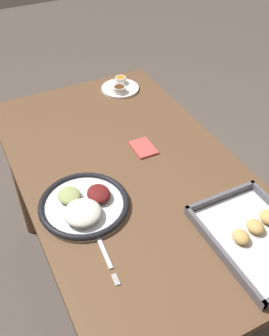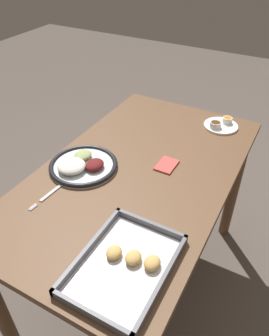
{
  "view_description": "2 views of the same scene",
  "coord_description": "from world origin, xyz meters",
  "px_view_note": "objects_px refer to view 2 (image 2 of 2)",
  "views": [
    {
      "loc": [
        0.9,
        -0.43,
        1.66
      ],
      "look_at": [
        0.03,
        0.0,
        0.8
      ],
      "focal_mm": 42.0,
      "sensor_mm": 36.0,
      "label": 1
    },
    {
      "loc": [
        0.92,
        0.49,
        1.59
      ],
      "look_at": [
        0.03,
        0.0,
        0.8
      ],
      "focal_mm": 35.0,
      "sensor_mm": 36.0,
      "label": 2
    }
  ],
  "objects_px": {
    "fork": "(52,192)",
    "baking_tray": "(126,264)",
    "napkin": "(167,165)",
    "dinner_plate": "(82,165)",
    "saucer_plate": "(221,125)"
  },
  "relations": [
    {
      "from": "fork",
      "to": "baking_tray",
      "type": "distance_m",
      "value": 0.43
    },
    {
      "from": "dinner_plate",
      "to": "saucer_plate",
      "type": "relative_size",
      "value": 1.7
    },
    {
      "from": "fork",
      "to": "saucer_plate",
      "type": "bearing_deg",
      "value": 156.62
    },
    {
      "from": "fork",
      "to": "saucer_plate",
      "type": "relative_size",
      "value": 1.2
    },
    {
      "from": "dinner_plate",
      "to": "saucer_plate",
      "type": "bearing_deg",
      "value": 146.19
    },
    {
      "from": "baking_tray",
      "to": "napkin",
      "type": "height_order",
      "value": "baking_tray"
    },
    {
      "from": "dinner_plate",
      "to": "baking_tray",
      "type": "distance_m",
      "value": 0.51
    },
    {
      "from": "fork",
      "to": "baking_tray",
      "type": "xyz_separation_m",
      "value": [
        0.15,
        0.4,
        0.01
      ]
    },
    {
      "from": "dinner_plate",
      "to": "fork",
      "type": "distance_m",
      "value": 0.18
    },
    {
      "from": "fork",
      "to": "napkin",
      "type": "relative_size",
      "value": 1.89
    },
    {
      "from": "fork",
      "to": "baking_tray",
      "type": "relative_size",
      "value": 0.56
    },
    {
      "from": "dinner_plate",
      "to": "baking_tray",
      "type": "height_order",
      "value": "dinner_plate"
    },
    {
      "from": "baking_tray",
      "to": "napkin",
      "type": "distance_m",
      "value": 0.52
    },
    {
      "from": "fork",
      "to": "saucer_plate",
      "type": "xyz_separation_m",
      "value": [
        -0.77,
        0.41,
        0.01
      ]
    },
    {
      "from": "baking_tray",
      "to": "saucer_plate",
      "type": "bearing_deg",
      "value": 179.7
    }
  ]
}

